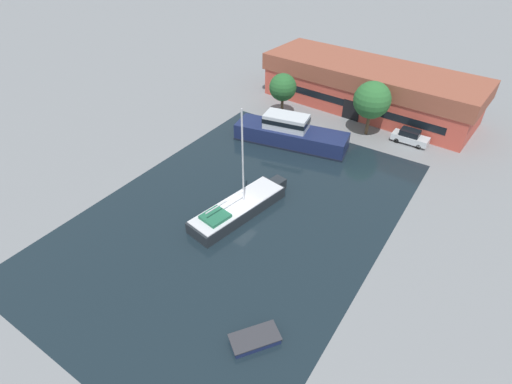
{
  "coord_description": "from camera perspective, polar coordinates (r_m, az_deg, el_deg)",
  "views": [
    {
      "loc": [
        17.34,
        -23.29,
        24.47
      ],
      "look_at": [
        0.0,
        2.81,
        1.0
      ],
      "focal_mm": 28.0,
      "sensor_mm": 36.0,
      "label": 1
    }
  ],
  "objects": [
    {
      "name": "motor_cruiser",
      "position": [
        48.7,
        4.86,
        8.35
      ],
      "size": [
        14.1,
        6.19,
        3.65
      ],
      "rotation": [
        0.0,
        0.0,
        1.76
      ],
      "color": "#19234C",
      "rests_on": "water_canal"
    },
    {
      "name": "water_canal",
      "position": [
        37.97,
        -2.35,
        -3.32
      ],
      "size": [
        25.73,
        37.49,
        0.01
      ],
      "primitive_type": "cube",
      "color": "black",
      "rests_on": "ground"
    },
    {
      "name": "warehouse_building",
      "position": [
        59.13,
        15.8,
        14.24
      ],
      "size": [
        30.2,
        11.97,
        6.04
      ],
      "rotation": [
        0.0,
        0.0,
        -0.07
      ],
      "color": "#C64C3D",
      "rests_on": "ground"
    },
    {
      "name": "ground_plane",
      "position": [
        37.97,
        -2.35,
        -3.33
      ],
      "size": [
        440.0,
        440.0,
        0.0
      ],
      "primitive_type": "plane",
      "color": "gray"
    },
    {
      "name": "quay_tree_by_water",
      "position": [
        51.19,
        16.25,
        12.49
      ],
      "size": [
        4.5,
        4.5,
        6.84
      ],
      "color": "brown",
      "rests_on": "ground"
    },
    {
      "name": "quay_tree_near_building",
      "position": [
        54.36,
        3.85,
        14.69
      ],
      "size": [
        3.6,
        3.6,
        5.88
      ],
      "color": "brown",
      "rests_on": "ground"
    },
    {
      "name": "parked_car",
      "position": [
        52.27,
        21.16,
        7.37
      ],
      "size": [
        4.34,
        1.83,
        1.73
      ],
      "rotation": [
        0.0,
        0.0,
        4.69
      ],
      "color": "silver",
      "rests_on": "ground"
    },
    {
      "name": "sailboat_moored",
      "position": [
        37.79,
        -2.4,
        -2.23
      ],
      "size": [
        4.69,
        11.62,
        10.58
      ],
      "rotation": [
        0.0,
        0.0,
        -0.18
      ],
      "color": "#23282D",
      "rests_on": "water_canal"
    },
    {
      "name": "small_dinghy",
      "position": [
        28.8,
        -0.17,
        -20.27
      ],
      "size": [
        3.34,
        3.71,
        0.56
      ],
      "rotation": [
        0.0,
        0.0,
        5.66
      ],
      "color": "#19234C",
      "rests_on": "water_canal"
    }
  ]
}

